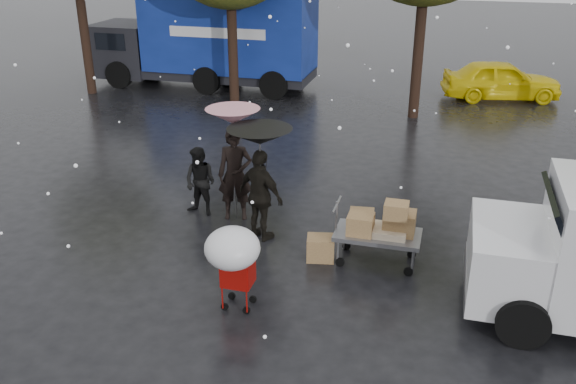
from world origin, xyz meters
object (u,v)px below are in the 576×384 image
(person_black, at_px, (261,196))
(blue_truck, at_px, (209,39))
(yellow_taxi, at_px, (501,80))
(vendor_cart, at_px, (383,227))
(person_pink, at_px, (235,175))
(shopping_cart, at_px, (233,252))

(person_black, bearing_deg, blue_truck, -37.79)
(blue_truck, relative_size, yellow_taxi, 2.10)
(person_black, bearing_deg, yellow_taxi, -86.09)
(vendor_cart, height_order, blue_truck, blue_truck)
(person_pink, bearing_deg, person_black, -58.87)
(shopping_cart, height_order, blue_truck, blue_truck)
(person_pink, height_order, blue_truck, blue_truck)
(vendor_cart, bearing_deg, shopping_cart, -133.06)
(person_pink, height_order, shopping_cart, person_pink)
(person_black, height_order, shopping_cart, person_black)
(person_black, xyz_separation_m, blue_truck, (-5.59, 11.18, 0.86))
(person_pink, distance_m, person_black, 1.08)
(blue_truck, bearing_deg, person_black, -63.45)
(person_black, distance_m, yellow_taxi, 13.06)
(person_pink, relative_size, person_black, 1.06)
(blue_truck, xyz_separation_m, yellow_taxi, (10.42, 0.94, -1.08))
(person_pink, relative_size, shopping_cart, 1.30)
(shopping_cart, height_order, yellow_taxi, shopping_cart)
(shopping_cart, distance_m, yellow_taxi, 15.26)
(shopping_cart, bearing_deg, yellow_taxi, 72.93)
(vendor_cart, height_order, shopping_cart, shopping_cart)
(person_black, height_order, vendor_cart, person_black)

